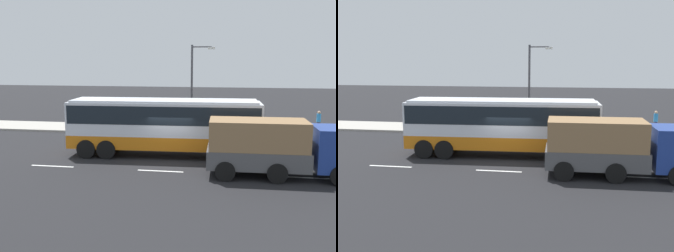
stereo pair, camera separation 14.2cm
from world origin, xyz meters
The scene contains 7 objects.
ground_plane centered at (0.00, 0.00, 0.00)m, with size 120.00×120.00×0.00m, color black.
sidewalk_curb centered at (0.00, 9.09, 0.07)m, with size 80.00×4.00×0.15m, color #A8A399.
lane_centreline centered at (4.55, -2.49, 0.00)m, with size 46.28×0.16×0.01m.
coach_bus centered at (-0.57, 0.90, 2.09)m, with size 11.37×3.18×3.37m.
cargo_truck centered at (5.64, -2.52, 1.54)m, with size 7.05×2.60×2.81m.
pedestrian_near_curb centered at (9.98, 9.48, 1.11)m, with size 0.32×0.32×1.66m.
street_lamp centered at (0.58, 7.34, 3.97)m, with size 1.75×0.24×6.61m.
Camera 2 is at (3.25, -22.00, 5.73)m, focal length 42.32 mm.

